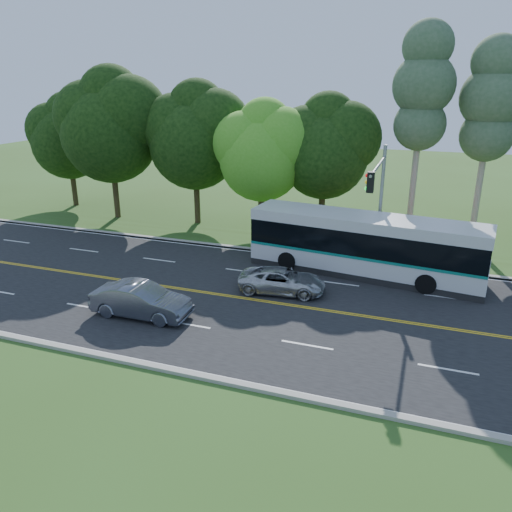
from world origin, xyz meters
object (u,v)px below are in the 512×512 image
(traffic_signal, at_px, (378,193))
(sedan, at_px, (141,301))
(suv, at_px, (282,281))
(transit_bus, at_px, (364,246))

(traffic_signal, xyz_separation_m, sedan, (-9.40, -8.83, -3.88))
(sedan, distance_m, suv, 7.21)
(traffic_signal, xyz_separation_m, suv, (-4.06, -3.99, -4.03))
(traffic_signal, height_order, sedan, traffic_signal)
(traffic_signal, bearing_deg, suv, -135.50)
(traffic_signal, relative_size, suv, 1.57)
(sedan, bearing_deg, transit_bus, -46.54)
(transit_bus, distance_m, suv, 5.42)
(sedan, bearing_deg, traffic_signal, -47.97)
(sedan, xyz_separation_m, suv, (5.34, 4.84, -0.15))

